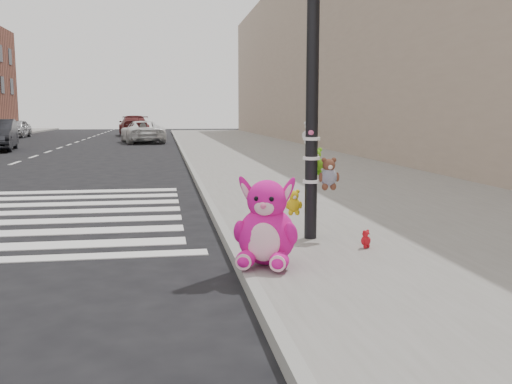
{
  "coord_description": "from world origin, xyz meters",
  "views": [
    {
      "loc": [
        0.72,
        -5.31,
        1.76
      ],
      "look_at": [
        1.9,
        1.91,
        0.75
      ],
      "focal_mm": 40.0,
      "sensor_mm": 36.0,
      "label": 1
    }
  ],
  "objects": [
    {
      "name": "signal_pole",
      "position": [
        2.62,
        1.81,
        1.81
      ],
      "size": [
        0.68,
        0.49,
        4.0
      ],
      "color": "black",
      "rests_on": "sidewalk_near"
    },
    {
      "name": "sidewalk_near",
      "position": [
        5.0,
        10.0,
        0.07
      ],
      "size": [
        7.0,
        80.0,
        0.14
      ],
      "primitive_type": "cube",
      "color": "slate",
      "rests_on": "ground"
    },
    {
      "name": "car_silver_deep",
      "position": [
        -9.8,
        38.55,
        0.66
      ],
      "size": [
        1.59,
        3.89,
        1.32
      ],
      "primitive_type": "imported",
      "rotation": [
        0.0,
        0.0,
        -0.01
      ],
      "color": "#AEAEB3",
      "rests_on": "ground"
    },
    {
      "name": "pink_bunny",
      "position": [
        1.79,
        0.57,
        0.54
      ],
      "size": [
        0.8,
        0.87,
        0.98
      ],
      "rotation": [
        0.0,
        0.0,
        -0.35
      ],
      "color": "#E21393",
      "rests_on": "sidewalk_near"
    },
    {
      "name": "car_white_near",
      "position": [
        -0.5,
        29.42,
        0.65
      ],
      "size": [
        2.94,
        5.0,
        1.31
      ],
      "primitive_type": "imported",
      "rotation": [
        0.0,
        0.0,
        3.31
      ],
      "color": "white",
      "rests_on": "ground"
    },
    {
      "name": "red_teddy",
      "position": [
        3.12,
        1.15,
        0.25
      ],
      "size": [
        0.19,
        0.17,
        0.22
      ],
      "primitive_type": null,
      "rotation": [
        0.0,
        0.0,
        0.59
      ],
      "color": "red",
      "rests_on": "sidewalk_near"
    },
    {
      "name": "bld_near",
      "position": [
        10.5,
        20.0,
        5.0
      ],
      "size": [
        5.0,
        60.0,
        10.0
      ],
      "primitive_type": "cube",
      "color": "#A08D7B",
      "rests_on": "ground"
    },
    {
      "name": "curb_edge",
      "position": [
        1.55,
        10.0,
        0.07
      ],
      "size": [
        0.12,
        80.0,
        0.15
      ],
      "primitive_type": "cube",
      "color": "gray",
      "rests_on": "ground"
    },
    {
      "name": "ground",
      "position": [
        0.0,
        0.0,
        0.0
      ],
      "size": [
        120.0,
        120.0,
        0.0
      ],
      "primitive_type": "plane",
      "color": "black",
      "rests_on": "ground"
    },
    {
      "name": "car_maroon_near",
      "position": [
        -1.54,
        40.86,
        0.79
      ],
      "size": [
        2.73,
        5.63,
        1.58
      ],
      "primitive_type": "imported",
      "rotation": [
        0.0,
        0.0,
        3.24
      ],
      "color": "#5C1A1A",
      "rests_on": "ground"
    }
  ]
}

